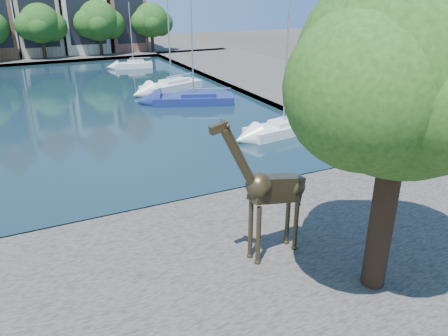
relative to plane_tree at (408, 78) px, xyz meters
The scene contains 17 objects.
ground 14.07m from the plane_tree, 130.22° to the left, with size 160.00×160.00×0.00m, color #38332B.
water_basin 34.72m from the plane_tree, 102.99° to the left, with size 38.00×50.00×0.08m, color black.
near_quay 10.82m from the plane_tree, 165.24° to the left, with size 50.00×14.00×0.50m, color #555149.
far_quay 65.87m from the plane_tree, 96.68° to the left, with size 60.00×16.00×0.50m, color #555149.
right_quay 38.04m from the plane_tree, 62.22° to the left, with size 14.00×52.00×0.50m, color #555149.
plane_tree is the anchor object (origin of this frame).
townhouse_east_inner 65.24m from the plane_tree, 94.94° to the left, with size 5.94×9.18×15.79m.
townhouse_east_mid 65.00m from the plane_tree, 89.22° to the left, with size 6.43×9.18×16.65m.
townhouse_east_end 65.41m from the plane_tree, 83.52° to the left, with size 5.44×9.18×14.43m.
far_tree_mid_east 59.81m from the plane_tree, 95.30° to the left, with size 7.02×5.40×7.52m.
far_tree_east 59.60m from the plane_tree, 87.60° to the left, with size 7.54×5.80×7.84m.
far_tree_far_east 60.47m from the plane_tree, 80.01° to the left, with size 6.76×5.20×7.36m.
giraffe_statue 5.94m from the plane_tree, 129.26° to the left, with size 3.99×0.89×5.69m.
sailboat_right_a 19.34m from the plane_tree, 67.36° to the left, with size 6.17×2.91×9.46m.
sailboat_right_b 28.94m from the plane_tree, 81.02° to the left, with size 7.74×5.01×11.02m.
sailboat_right_c 34.85m from the plane_tree, 82.62° to the left, with size 7.01×4.46×12.00m.
sailboat_right_d 49.54m from the plane_tree, 84.87° to the left, with size 5.05×2.53×8.19m.
Camera 1 is at (-2.66, -18.07, 10.14)m, focal length 35.00 mm.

